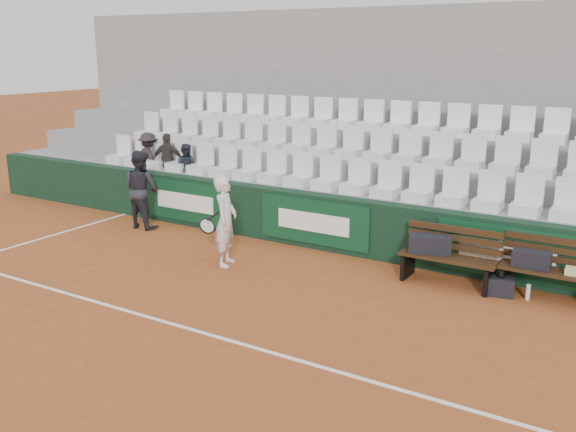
# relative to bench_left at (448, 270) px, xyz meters

# --- Properties ---
(ground) EXTENTS (80.00, 80.00, 0.00)m
(ground) POSITION_rel_bench_left_xyz_m (-2.44, -3.38, -0.23)
(ground) COLOR #984B22
(ground) RESTS_ON ground
(court_baseline) EXTENTS (18.00, 0.06, 0.01)m
(court_baseline) POSITION_rel_bench_left_xyz_m (-2.44, -3.38, -0.22)
(court_baseline) COLOR white
(court_baseline) RESTS_ON ground
(back_barrier) EXTENTS (18.00, 0.34, 1.00)m
(back_barrier) POSITION_rel_bench_left_xyz_m (-2.37, 0.61, 0.28)
(back_barrier) COLOR black
(back_barrier) RESTS_ON ground
(grandstand_tier_front) EXTENTS (18.00, 0.95, 1.00)m
(grandstand_tier_front) POSITION_rel_bench_left_xyz_m (-2.44, 1.25, 0.28)
(grandstand_tier_front) COLOR gray
(grandstand_tier_front) RESTS_ON ground
(grandstand_tier_mid) EXTENTS (18.00, 0.95, 1.45)m
(grandstand_tier_mid) POSITION_rel_bench_left_xyz_m (-2.44, 2.20, 0.50)
(grandstand_tier_mid) COLOR gray
(grandstand_tier_mid) RESTS_ON ground
(grandstand_tier_back) EXTENTS (18.00, 0.95, 1.90)m
(grandstand_tier_back) POSITION_rel_bench_left_xyz_m (-2.44, 3.15, 0.72)
(grandstand_tier_back) COLOR gray
(grandstand_tier_back) RESTS_ON ground
(grandstand_rear_wall) EXTENTS (18.00, 0.30, 4.40)m
(grandstand_rear_wall) POSITION_rel_bench_left_xyz_m (-2.44, 3.77, 1.98)
(grandstand_rear_wall) COLOR gray
(grandstand_rear_wall) RESTS_ON ground
(seat_row_front) EXTENTS (11.90, 0.44, 0.63)m
(seat_row_front) POSITION_rel_bench_left_xyz_m (-2.44, 1.07, 1.09)
(seat_row_front) COLOR silver
(seat_row_front) RESTS_ON grandstand_tier_front
(seat_row_mid) EXTENTS (11.90, 0.44, 0.63)m
(seat_row_mid) POSITION_rel_bench_left_xyz_m (-2.44, 2.02, 1.54)
(seat_row_mid) COLOR silver
(seat_row_mid) RESTS_ON grandstand_tier_mid
(seat_row_back) EXTENTS (11.90, 0.44, 0.63)m
(seat_row_back) POSITION_rel_bench_left_xyz_m (-2.44, 2.97, 1.99)
(seat_row_back) COLOR white
(seat_row_back) RESTS_ON grandstand_tier_back
(bench_left) EXTENTS (1.50, 0.56, 0.45)m
(bench_left) POSITION_rel_bench_left_xyz_m (0.00, 0.00, 0.00)
(bench_left) COLOR #372110
(bench_left) RESTS_ON ground
(bench_right) EXTENTS (1.50, 0.56, 0.45)m
(bench_right) POSITION_rel_bench_left_xyz_m (1.48, 0.17, 0.00)
(bench_right) COLOR #352010
(bench_right) RESTS_ON ground
(sports_bag_left) EXTENTS (0.71, 0.48, 0.28)m
(sports_bag_left) POSITION_rel_bench_left_xyz_m (-0.32, 0.04, 0.37)
(sports_bag_left) COLOR black
(sports_bag_left) RESTS_ON bench_left
(sports_bag_right) EXTENTS (0.55, 0.28, 0.25)m
(sports_bag_right) POSITION_rel_bench_left_xyz_m (1.19, 0.15, 0.35)
(sports_bag_right) COLOR black
(sports_bag_right) RESTS_ON bench_right
(sports_bag_ground) EXTENTS (0.50, 0.36, 0.28)m
(sports_bag_ground) POSITION_rel_bench_left_xyz_m (0.79, -0.03, -0.09)
(sports_bag_ground) COLOR black
(sports_bag_ground) RESTS_ON ground
(water_bottle_near) EXTENTS (0.07, 0.07, 0.26)m
(water_bottle_near) POSITION_rel_bench_left_xyz_m (-0.81, 0.24, -0.09)
(water_bottle_near) COLOR silver
(water_bottle_near) RESTS_ON ground
(water_bottle_far) EXTENTS (0.07, 0.07, 0.24)m
(water_bottle_far) POSITION_rel_bench_left_xyz_m (1.21, 0.00, -0.11)
(water_bottle_far) COLOR silver
(water_bottle_far) RESTS_ON ground
(tennis_player) EXTENTS (0.76, 0.65, 1.53)m
(tennis_player) POSITION_rel_bench_left_xyz_m (-3.49, -1.05, 0.54)
(tennis_player) COLOR silver
(tennis_player) RESTS_ON ground
(ball_kid) EXTENTS (0.78, 0.61, 1.59)m
(ball_kid) POSITION_rel_bench_left_xyz_m (-6.36, -0.07, 0.57)
(ball_kid) COLOR #212129
(ball_kid) RESTS_ON ground
(spectator_a) EXTENTS (0.87, 0.63, 1.20)m
(spectator_a) POSITION_rel_bench_left_xyz_m (-7.24, 1.12, 1.38)
(spectator_a) COLOR black
(spectator_a) RESTS_ON grandstand_tier_front
(spectator_b) EXTENTS (0.78, 0.56, 1.23)m
(spectator_b) POSITION_rel_bench_left_xyz_m (-6.68, 1.12, 1.39)
(spectator_b) COLOR #312C27
(spectator_b) RESTS_ON grandstand_tier_front
(spectator_c) EXTENTS (0.60, 0.53, 1.04)m
(spectator_c) POSITION_rel_bench_left_xyz_m (-6.18, 1.12, 1.30)
(spectator_c) COLOR #1E232D
(spectator_c) RESTS_ON grandstand_tier_front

